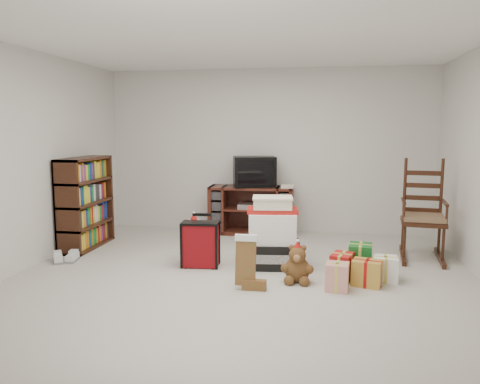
{
  "coord_description": "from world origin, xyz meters",
  "views": [
    {
      "loc": [
        0.79,
        -4.71,
        1.61
      ],
      "look_at": [
        -0.12,
        0.6,
        0.87
      ],
      "focal_mm": 35.0,
      "sensor_mm": 36.0,
      "label": 1
    }
  ],
  "objects_px": {
    "bookshelf": "(86,204)",
    "tv_stand": "(251,210)",
    "santa_figurine": "(263,246)",
    "sneaker_pair": "(65,258)",
    "mrs_claus_figurine": "(194,243)",
    "crt_television": "(254,172)",
    "rocking_chair": "(422,223)",
    "red_suitcase": "(200,244)",
    "teddy_bear": "(297,266)",
    "gift_pile": "(272,237)",
    "gift_cluster": "(359,270)"
  },
  "relations": [
    {
      "from": "bookshelf",
      "to": "tv_stand",
      "type": "bearing_deg",
      "value": 29.71
    },
    {
      "from": "santa_figurine",
      "to": "sneaker_pair",
      "type": "height_order",
      "value": "santa_figurine"
    },
    {
      "from": "mrs_claus_figurine",
      "to": "crt_television",
      "type": "distance_m",
      "value": 1.86
    },
    {
      "from": "rocking_chair",
      "to": "red_suitcase",
      "type": "relative_size",
      "value": 2.06
    },
    {
      "from": "tv_stand",
      "to": "red_suitcase",
      "type": "height_order",
      "value": "tv_stand"
    },
    {
      "from": "bookshelf",
      "to": "teddy_bear",
      "type": "xyz_separation_m",
      "value": [
        2.89,
        -1.0,
        -0.41
      ]
    },
    {
      "from": "santa_figurine",
      "to": "crt_television",
      "type": "relative_size",
      "value": 0.94
    },
    {
      "from": "crt_television",
      "to": "mrs_claus_figurine",
      "type": "bearing_deg",
      "value": -120.94
    },
    {
      "from": "gift_pile",
      "to": "tv_stand",
      "type": "bearing_deg",
      "value": 99.65
    },
    {
      "from": "gift_pile",
      "to": "red_suitcase",
      "type": "bearing_deg",
      "value": -175.82
    },
    {
      "from": "tv_stand",
      "to": "rocking_chair",
      "type": "xyz_separation_m",
      "value": [
        2.28,
        -0.96,
        0.07
      ]
    },
    {
      "from": "rocking_chair",
      "to": "crt_television",
      "type": "relative_size",
      "value": 1.81
    },
    {
      "from": "teddy_bear",
      "to": "red_suitcase",
      "type": "bearing_deg",
      "value": 162.23
    },
    {
      "from": "tv_stand",
      "to": "gift_pile",
      "type": "relative_size",
      "value": 1.59
    },
    {
      "from": "red_suitcase",
      "to": "gift_cluster",
      "type": "relative_size",
      "value": 0.72
    },
    {
      "from": "mrs_claus_figurine",
      "to": "crt_television",
      "type": "xyz_separation_m",
      "value": [
        0.5,
        1.64,
        0.72
      ]
    },
    {
      "from": "gift_pile",
      "to": "mrs_claus_figurine",
      "type": "bearing_deg",
      "value": 171.38
    },
    {
      "from": "rocking_chair",
      "to": "red_suitcase",
      "type": "height_order",
      "value": "rocking_chair"
    },
    {
      "from": "tv_stand",
      "to": "gift_cluster",
      "type": "xyz_separation_m",
      "value": [
        1.45,
        -2.06,
        -0.23
      ]
    },
    {
      "from": "tv_stand",
      "to": "gift_cluster",
      "type": "bearing_deg",
      "value": -56.17
    },
    {
      "from": "crt_television",
      "to": "tv_stand",
      "type": "bearing_deg",
      "value": 179.83
    },
    {
      "from": "mrs_claus_figurine",
      "to": "gift_cluster",
      "type": "bearing_deg",
      "value": -12.79
    },
    {
      "from": "gift_pile",
      "to": "santa_figurine",
      "type": "xyz_separation_m",
      "value": [
        -0.1,
        -0.06,
        -0.1
      ]
    },
    {
      "from": "teddy_bear",
      "to": "gift_cluster",
      "type": "bearing_deg",
      "value": 10.84
    },
    {
      "from": "red_suitcase",
      "to": "santa_figurine",
      "type": "height_order",
      "value": "santa_figurine"
    },
    {
      "from": "santa_figurine",
      "to": "sneaker_pair",
      "type": "distance_m",
      "value": 2.4
    },
    {
      "from": "tv_stand",
      "to": "sneaker_pair",
      "type": "bearing_deg",
      "value": -137.56
    },
    {
      "from": "tv_stand",
      "to": "crt_television",
      "type": "relative_size",
      "value": 1.81
    },
    {
      "from": "sneaker_pair",
      "to": "santa_figurine",
      "type": "bearing_deg",
      "value": -20.24
    },
    {
      "from": "rocking_chair",
      "to": "mrs_claus_figurine",
      "type": "distance_m",
      "value": 2.82
    },
    {
      "from": "tv_stand",
      "to": "rocking_chair",
      "type": "bearing_deg",
      "value": -24.13
    },
    {
      "from": "bookshelf",
      "to": "gift_cluster",
      "type": "relative_size",
      "value": 1.42
    },
    {
      "from": "tv_stand",
      "to": "sneaker_pair",
      "type": "height_order",
      "value": "tv_stand"
    },
    {
      "from": "tv_stand",
      "to": "crt_television",
      "type": "distance_m",
      "value": 0.59
    },
    {
      "from": "red_suitcase",
      "to": "crt_television",
      "type": "height_order",
      "value": "crt_television"
    },
    {
      "from": "mrs_claus_figurine",
      "to": "santa_figurine",
      "type": "bearing_deg",
      "value": -5.91
    },
    {
      "from": "gift_cluster",
      "to": "rocking_chair",
      "type": "bearing_deg",
      "value": 52.69
    },
    {
      "from": "gift_pile",
      "to": "mrs_claus_figurine",
      "type": "xyz_separation_m",
      "value": [
        -0.95,
        0.03,
        -0.12
      ]
    },
    {
      "from": "gift_pile",
      "to": "teddy_bear",
      "type": "height_order",
      "value": "gift_pile"
    },
    {
      "from": "bookshelf",
      "to": "teddy_bear",
      "type": "distance_m",
      "value": 3.08
    },
    {
      "from": "sneaker_pair",
      "to": "gift_cluster",
      "type": "xyz_separation_m",
      "value": [
        3.44,
        -0.16,
        0.08
      ]
    },
    {
      "from": "mrs_claus_figurine",
      "to": "sneaker_pair",
      "type": "xyz_separation_m",
      "value": [
        -1.54,
        -0.27,
        -0.18
      ]
    },
    {
      "from": "bookshelf",
      "to": "mrs_claus_figurine",
      "type": "bearing_deg",
      "value": -15.26
    },
    {
      "from": "rocking_chair",
      "to": "mrs_claus_figurine",
      "type": "height_order",
      "value": "rocking_chair"
    },
    {
      "from": "rocking_chair",
      "to": "gift_pile",
      "type": "xyz_separation_m",
      "value": [
        -1.79,
        -0.69,
        -0.08
      ]
    },
    {
      "from": "gift_pile",
      "to": "gift_cluster",
      "type": "relative_size",
      "value": 0.94
    },
    {
      "from": "red_suitcase",
      "to": "teddy_bear",
      "type": "xyz_separation_m",
      "value": [
        1.14,
        -0.36,
        -0.09
      ]
    },
    {
      "from": "gift_pile",
      "to": "rocking_chair",
      "type": "bearing_deg",
      "value": 14.31
    },
    {
      "from": "rocking_chair",
      "to": "teddy_bear",
      "type": "distance_m",
      "value": 1.93
    },
    {
      "from": "bookshelf",
      "to": "sneaker_pair",
      "type": "xyz_separation_m",
      "value": [
        0.09,
        -0.72,
        -0.54
      ]
    }
  ]
}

